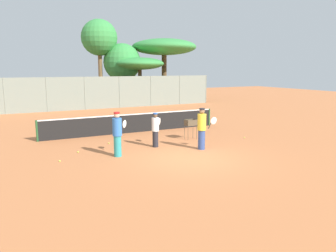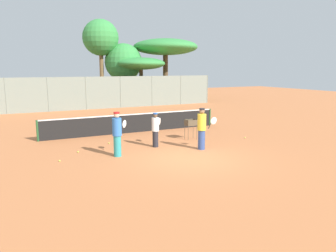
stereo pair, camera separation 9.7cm
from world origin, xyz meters
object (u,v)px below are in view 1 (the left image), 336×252
player_white_outfit (155,129)px  ball_cart (190,124)px  player_red_cap (202,128)px  tennis_net (134,123)px  player_yellow_shirt (117,134)px

player_white_outfit → ball_cart: size_ratio=1.56×
ball_cart → player_white_outfit: bearing=-162.7°
player_red_cap → ball_cart: size_ratio=1.82×
tennis_net → player_yellow_shirt: size_ratio=5.60×
player_white_outfit → player_yellow_shirt: 2.22m
player_white_outfit → ball_cart: (2.30, 0.72, -0.04)m
player_red_cap → player_yellow_shirt: (-3.73, 0.58, -0.01)m
ball_cart → player_yellow_shirt: bearing=-161.1°
player_red_cap → ball_cart: bearing=86.6°
player_red_cap → player_yellow_shirt: player_red_cap is taller
player_white_outfit → player_red_cap: size_ratio=0.85×
player_white_outfit → player_red_cap: player_red_cap is taller
player_yellow_shirt → ball_cart: 4.63m
player_red_cap → player_yellow_shirt: 3.77m
player_white_outfit → player_red_cap: bearing=-82.2°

